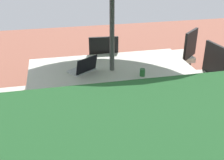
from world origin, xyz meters
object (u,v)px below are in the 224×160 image
(chair_south, at_px, (103,60))
(chair_southwest, at_px, (181,54))
(laptop, at_px, (83,68))
(cup, at_px, (142,72))
(chair_west, at_px, (204,75))
(chair_east, at_px, (2,95))
(dining_table, at_px, (112,73))

(chair_south, bearing_deg, chair_southwest, -175.57)
(laptop, relative_size, cup, 4.41)
(chair_southwest, xyz_separation_m, cup, (1.03, 1.07, 0.23))
(chair_west, xyz_separation_m, cup, (0.99, 0.23, 0.23))
(chair_west, bearing_deg, chair_east, -96.76)
(dining_table, xyz_separation_m, chair_southwest, (-1.35, -0.81, -0.14))
(chair_southwest, relative_size, cup, 10.74)
(dining_table, xyz_separation_m, chair_west, (-1.31, 0.03, -0.14))
(chair_southwest, distance_m, laptop, 1.91)
(chair_east, height_order, chair_southwest, same)
(chair_southwest, relative_size, laptop, 2.43)
(cup, bearing_deg, chair_east, -7.61)
(chair_west, xyz_separation_m, chair_southwest, (-0.04, -0.84, 0.00))
(chair_south, height_order, laptop, chair_south)
(chair_south, bearing_deg, chair_west, 151.22)
(chair_south, relative_size, laptop, 2.43)
(chair_south, xyz_separation_m, laptop, (0.40, 0.79, 0.23))
(cup, bearing_deg, chair_south, -74.47)
(laptop, bearing_deg, chair_west, 144.45)
(laptop, xyz_separation_m, cup, (-0.69, 0.28, -0.00))
(chair_south, xyz_separation_m, chair_southwest, (-1.32, -0.00, 0.00))
(chair_west, bearing_deg, chair_south, -129.88)
(chair_southwest, xyz_separation_m, laptop, (1.72, 0.79, 0.23))
(chair_west, relative_size, chair_southwest, 1.00)
(chair_east, distance_m, chair_southwest, 2.86)
(chair_southwest, bearing_deg, chair_south, -41.49)
(laptop, bearing_deg, chair_south, -150.61)
(dining_table, relative_size, chair_east, 2.17)
(chair_south, distance_m, chair_southwest, 1.32)
(dining_table, relative_size, laptop, 5.27)
(laptop, bearing_deg, dining_table, 143.37)
(laptop, distance_m, cup, 0.75)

